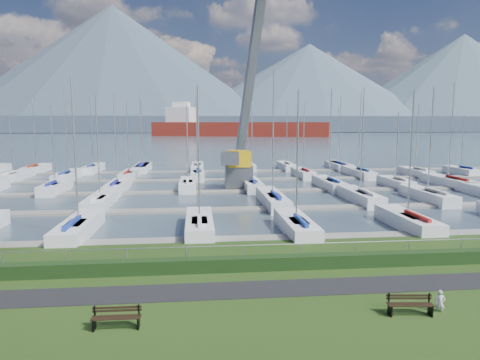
{
  "coord_description": "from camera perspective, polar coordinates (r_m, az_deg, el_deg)",
  "views": [
    {
      "loc": [
        -3.37,
        -21.43,
        7.57
      ],
      "look_at": [
        0.0,
        12.0,
        3.0
      ],
      "focal_mm": 32.0,
      "sensor_mm": 36.0,
      "label": 1
    }
  ],
  "objects": [
    {
      "name": "crane",
      "position": [
        51.6,
        0.17,
        5.25
      ],
      "size": [
        5.36,
        13.24,
        22.35
      ],
      "rotation": [
        0.0,
        0.0,
        -0.02
      ],
      "color": "#53575B",
      "rests_on": "water"
    },
    {
      "name": "person",
      "position": [
        19.53,
        25.15,
        -14.2
      ],
      "size": [
        0.44,
        0.37,
        1.03
      ],
      "primitive_type": "imported",
      "rotation": [
        0.0,
        0.0,
        -0.37
      ],
      "color": "silver",
      "rests_on": "grass"
    },
    {
      "name": "path",
      "position": [
        20.21,
        4.41,
        -14.25
      ],
      "size": [
        160.0,
        2.0,
        0.04
      ],
      "primitive_type": "cube",
      "color": "black",
      "rests_on": "grass"
    },
    {
      "name": "cargo_ship_mid",
      "position": [
        241.7,
        -1.06,
        6.79
      ],
      "size": [
        98.98,
        48.46,
        21.5
      ],
      "rotation": [
        0.0,
        0.0,
        -0.32
      ],
      "color": "maroon",
      "rests_on": "water"
    },
    {
      "name": "water",
      "position": [
        281.57,
        -5.1,
        6.09
      ],
      "size": [
        800.0,
        540.0,
        0.2
      ],
      "primitive_type": "cube",
      "color": "#3D4D59"
    },
    {
      "name": "bench_left",
      "position": [
        17.16,
        -16.15,
        -17.21
      ],
      "size": [
        1.8,
        0.44,
        0.85
      ],
      "rotation": [
        0.0,
        0.0,
        -0.01
      ],
      "color": "black",
      "rests_on": "grass"
    },
    {
      "name": "fence",
      "position": [
        22.61,
        3.09,
        -8.63
      ],
      "size": [
        80.0,
        0.04,
        0.04
      ],
      "primitive_type": "cylinder",
      "rotation": [
        0.0,
        1.57,
        0.0
      ],
      "color": "gray",
      "rests_on": "grass"
    },
    {
      "name": "hedge",
      "position": [
        22.49,
        3.23,
        -10.99
      ],
      "size": [
        80.0,
        0.7,
        0.7
      ],
      "primitive_type": "cube",
      "color": "black",
      "rests_on": "grass"
    },
    {
      "name": "sailboat_fleet",
      "position": [
        50.73,
        -4.45,
        5.26
      ],
      "size": [
        74.81,
        49.87,
        12.86
      ],
      "color": "navy",
      "rests_on": "water"
    },
    {
      "name": "bench_right",
      "position": [
        18.79,
        21.72,
        -15.19
      ],
      "size": [
        1.83,
        0.6,
        0.85
      ],
      "rotation": [
        0.0,
        0.0,
        -0.1
      ],
      "color": "black",
      "rests_on": "grass"
    },
    {
      "name": "docks",
      "position": [
        48.19,
        -1.67,
        -1.56
      ],
      "size": [
        90.0,
        41.6,
        0.25
      ],
      "color": "slate",
      "rests_on": "water"
    },
    {
      "name": "foothill",
      "position": [
        351.45,
        -5.26,
        7.45
      ],
      "size": [
        900.0,
        80.0,
        12.0
      ],
      "primitive_type": "cube",
      "color": "#404D5D",
      "rests_on": "water"
    },
    {
      "name": "mountains",
      "position": [
        427.98,
        -4.42,
        12.96
      ],
      "size": [
        1190.0,
        360.0,
        115.0
      ],
      "color": "#3F505D",
      "rests_on": "water"
    }
  ]
}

